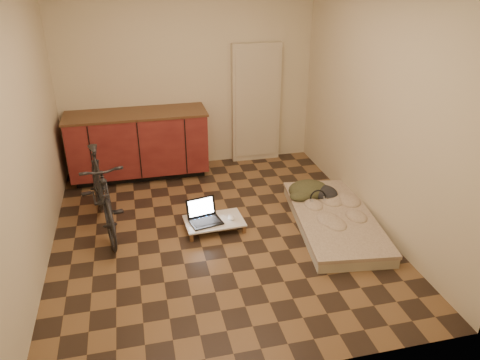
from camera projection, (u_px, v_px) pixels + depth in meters
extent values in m
cube|color=brown|center=(218.00, 232.00, 5.16)|extent=(3.50, 4.00, 0.00)
cube|color=beige|center=(188.00, 75.00, 6.36)|extent=(3.50, 0.00, 2.60)
cube|color=beige|center=(276.00, 220.00, 2.85)|extent=(3.50, 0.00, 2.60)
cube|color=beige|center=(26.00, 134.00, 4.23)|extent=(0.00, 4.00, 2.60)
cube|color=beige|center=(377.00, 108.00, 4.97)|extent=(0.00, 4.00, 2.60)
cube|color=black|center=(141.00, 171.00, 6.51)|extent=(1.70, 0.48, 0.10)
cube|color=#591919|center=(138.00, 143.00, 6.29)|extent=(1.80, 0.60, 0.78)
cube|color=#4F321D|center=(136.00, 114.00, 6.11)|extent=(1.84, 0.62, 0.03)
cube|color=beige|center=(256.00, 104.00, 6.70)|extent=(0.70, 0.10, 1.70)
imported|color=black|center=(101.00, 188.00, 5.03)|extent=(0.71, 1.59, 0.99)
cube|color=#BBB295|center=(334.00, 222.00, 5.26)|extent=(1.03, 1.80, 0.11)
cube|color=beige|center=(335.00, 216.00, 5.23)|extent=(1.05, 1.83, 0.04)
cube|color=brown|center=(191.00, 237.00, 4.99)|extent=(0.04, 0.04, 0.09)
cube|color=brown|center=(185.00, 221.00, 5.30)|extent=(0.04, 0.04, 0.09)
cube|color=brown|center=(244.00, 229.00, 5.13)|extent=(0.04, 0.04, 0.09)
cube|color=brown|center=(235.00, 214.00, 5.44)|extent=(0.04, 0.04, 0.09)
cube|color=silver|center=(214.00, 221.00, 5.19)|extent=(0.67, 0.45, 0.02)
cube|color=black|center=(206.00, 222.00, 5.14)|extent=(0.38, 0.30, 0.02)
cube|color=black|center=(201.00, 207.00, 5.21)|extent=(0.34, 0.13, 0.22)
cube|color=white|center=(201.00, 207.00, 5.21)|extent=(0.29, 0.11, 0.18)
ellipsoid|color=white|center=(231.00, 217.00, 5.21)|extent=(0.08, 0.12, 0.04)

